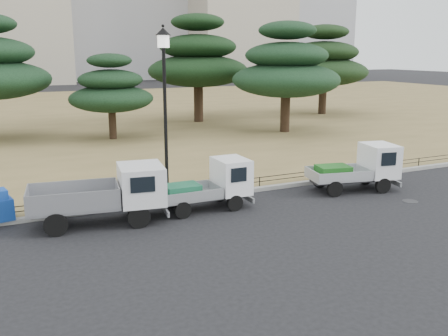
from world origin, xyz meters
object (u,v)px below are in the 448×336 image
truck_large (106,193)px  truck_kei_front (211,185)px  street_lamp (164,85)px  truck_kei_rear (359,168)px

truck_large → truck_kei_front: 3.83m
truck_large → truck_kei_front: bearing=8.1°
truck_large → street_lamp: street_lamp is taller
truck_kei_rear → street_lamp: (-7.78, 1.91, 3.51)m
truck_large → truck_kei_rear: bearing=6.2°
truck_kei_front → street_lamp: street_lamp is taller
truck_kei_rear → street_lamp: bearing=177.3°
truck_kei_front → street_lamp: 4.06m
truck_kei_front → truck_kei_rear: size_ratio=0.88×
truck_large → truck_kei_front: (3.83, 0.01, -0.17)m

